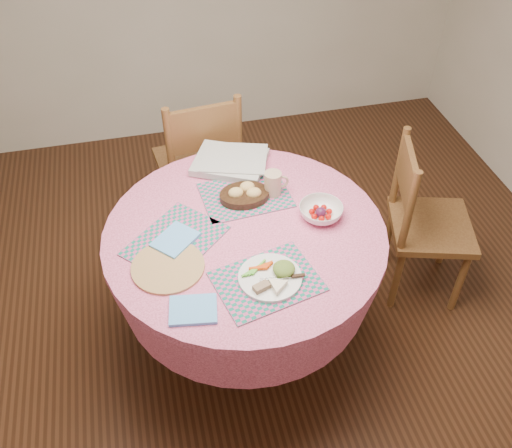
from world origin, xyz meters
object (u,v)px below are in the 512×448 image
at_px(fruit_bowl, 321,212).
at_px(bread_bowl, 245,194).
at_px(dining_table, 245,262).
at_px(chair_right, 423,220).
at_px(wicker_trivet, 168,267).
at_px(dinner_plate, 272,277).
at_px(latte_mug, 273,183).
at_px(chair_back, 201,163).

bearing_deg(fruit_bowl, bread_bowl, 146.93).
bearing_deg(fruit_bowl, dining_table, -178.13).
height_order(chair_right, wicker_trivet, chair_right).
distance_m(dinner_plate, fruit_bowl, 0.44).
height_order(dining_table, fruit_bowl, fruit_bowl).
bearing_deg(dinner_plate, fruit_bowl, 46.09).
xyz_separation_m(dinner_plate, bread_bowl, (0.00, 0.51, 0.01)).
xyz_separation_m(dining_table, chair_right, (0.97, 0.15, -0.08)).
xyz_separation_m(dining_table, wicker_trivet, (-0.35, -0.14, 0.20)).
bearing_deg(bread_bowl, dining_table, -102.51).
height_order(dining_table, latte_mug, latte_mug).
height_order(wicker_trivet, latte_mug, latte_mug).
distance_m(bread_bowl, latte_mug, 0.14).
distance_m(dining_table, chair_right, 0.98).
bearing_deg(bread_bowl, wicker_trivet, -138.80).
bearing_deg(chair_back, bread_bowl, 94.14).
relative_size(dinner_plate, fruit_bowl, 1.06).
bearing_deg(bread_bowl, chair_right, -3.84).
distance_m(bread_bowl, fruit_bowl, 0.36).
relative_size(wicker_trivet, fruit_bowl, 1.25).
bearing_deg(wicker_trivet, dinner_plate, -22.65).
xyz_separation_m(dining_table, dinner_plate, (0.04, -0.31, 0.22)).
height_order(chair_back, latte_mug, chair_back).
distance_m(chair_right, chair_back, 1.26).
relative_size(dining_table, bread_bowl, 5.39).
distance_m(wicker_trivet, dinner_plate, 0.43).
height_order(dining_table, bread_bowl, bread_bowl).
bearing_deg(bread_bowl, chair_back, 100.27).
bearing_deg(dinner_plate, dining_table, 98.16).
xyz_separation_m(chair_back, dinner_plate, (0.11, -1.16, 0.26)).
height_order(latte_mug, fruit_bowl, latte_mug).
xyz_separation_m(dining_table, bread_bowl, (0.05, 0.21, 0.23)).
bearing_deg(wicker_trivet, chair_back, 74.25).
height_order(chair_right, dinner_plate, chair_right).
height_order(dinner_plate, bread_bowl, bread_bowl).
distance_m(chair_back, dinner_plate, 1.20).
relative_size(dining_table, chair_back, 1.26).
bearing_deg(chair_right, dinner_plate, 132.41).
bearing_deg(chair_back, dining_table, 88.61).
distance_m(chair_right, latte_mug, 0.85).
relative_size(dinner_plate, latte_mug, 2.19).
relative_size(dining_table, latte_mug, 10.60).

